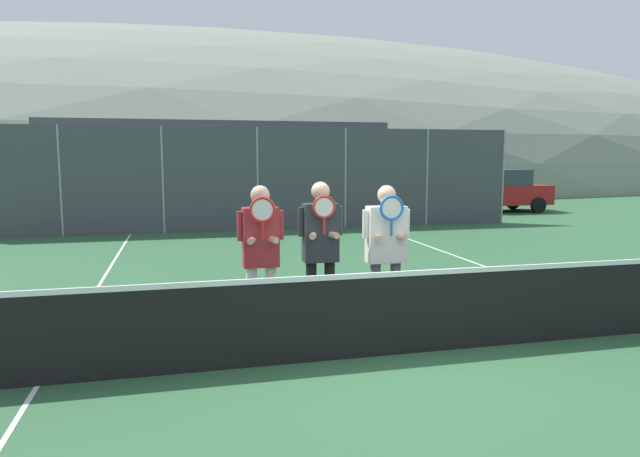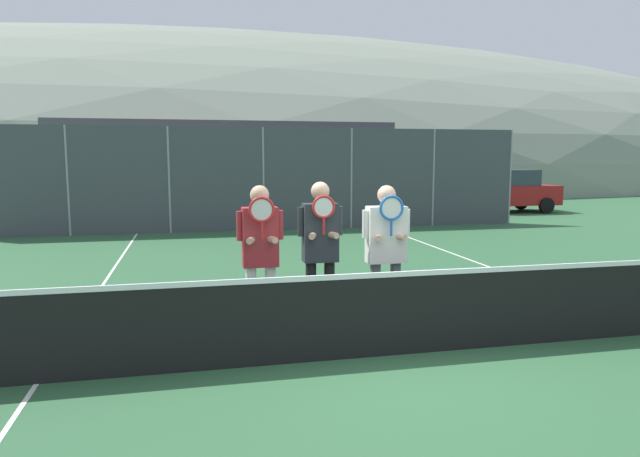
% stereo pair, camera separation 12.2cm
% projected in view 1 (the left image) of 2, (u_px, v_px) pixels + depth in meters
% --- Properties ---
extents(ground_plane, '(120.00, 120.00, 0.00)m').
position_uv_depth(ground_plane, '(394.00, 355.00, 6.29)').
color(ground_plane, '#2D5B38').
extents(hill_distant, '(137.50, 76.39, 26.74)m').
position_uv_depth(hill_distant, '(200.00, 177.00, 61.35)').
color(hill_distant, gray).
rests_on(hill_distant, ground_plane).
extents(clubhouse_building, '(13.43, 5.50, 3.55)m').
position_uv_depth(clubhouse_building, '(218.00, 165.00, 24.51)').
color(clubhouse_building, '#9EA3A8').
rests_on(clubhouse_building, ground_plane).
extents(fence_back, '(16.19, 0.06, 3.02)m').
position_uv_depth(fence_back, '(258.00, 179.00, 16.72)').
color(fence_back, gray).
rests_on(fence_back, ground_plane).
extents(tennis_net, '(9.73, 0.09, 1.04)m').
position_uv_depth(tennis_net, '(394.00, 312.00, 6.23)').
color(tennis_net, gray).
rests_on(tennis_net, ground_plane).
extents(court_line_left_sideline, '(0.05, 16.00, 0.01)m').
position_uv_depth(court_line_left_sideline, '(86.00, 306.00, 8.32)').
color(court_line_left_sideline, white).
rests_on(court_line_left_sideline, ground_plane).
extents(court_line_right_sideline, '(0.05, 16.00, 0.01)m').
position_uv_depth(court_line_right_sideline, '(524.00, 280.00, 10.04)').
color(court_line_right_sideline, white).
rests_on(court_line_right_sideline, ground_plane).
extents(player_leftmost, '(0.55, 0.34, 1.84)m').
position_uv_depth(player_leftmost, '(261.00, 249.00, 6.69)').
color(player_leftmost, white).
rests_on(player_leftmost, ground_plane).
extents(player_center_left, '(0.56, 0.34, 1.87)m').
position_uv_depth(player_center_left, '(321.00, 244.00, 6.93)').
color(player_center_left, black).
rests_on(player_center_left, ground_plane).
extents(player_center_right, '(0.61, 0.34, 1.83)m').
position_uv_depth(player_center_right, '(386.00, 244.00, 7.01)').
color(player_center_right, '#56565B').
rests_on(player_center_right, ground_plane).
extents(car_far_left, '(4.50, 2.01, 1.65)m').
position_uv_depth(car_far_left, '(104.00, 197.00, 18.78)').
color(car_far_left, silver).
rests_on(car_far_left, ground_plane).
extents(car_left_of_center, '(4.55, 1.94, 1.75)m').
position_uv_depth(car_left_of_center, '(257.00, 193.00, 19.85)').
color(car_left_of_center, '#B2B7BC').
rests_on(car_left_of_center, ground_plane).
extents(car_center, '(4.15, 2.00, 1.76)m').
position_uv_depth(car_center, '(387.00, 191.00, 21.16)').
color(car_center, black).
rests_on(car_center, ground_plane).
extents(car_right_of_center, '(4.13, 1.90, 1.67)m').
position_uv_depth(car_right_of_center, '(496.00, 190.00, 22.48)').
color(car_right_of_center, maroon).
rests_on(car_right_of_center, ground_plane).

